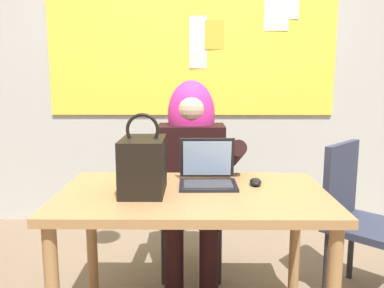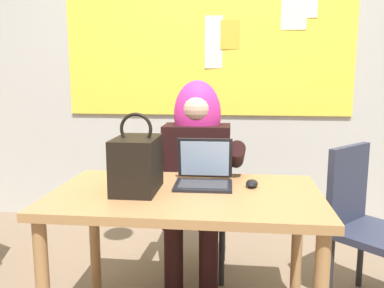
{
  "view_description": "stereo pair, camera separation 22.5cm",
  "coord_description": "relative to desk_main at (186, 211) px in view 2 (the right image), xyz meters",
  "views": [
    {
      "loc": [
        0.04,
        -1.87,
        1.3
      ],
      "look_at": [
        0.02,
        0.35,
        0.91
      ],
      "focal_mm": 38.38,
      "sensor_mm": 36.0,
      "label": 1
    },
    {
      "loc": [
        0.26,
        -1.86,
        1.3
      ],
      "look_at": [
        0.02,
        0.35,
        0.91
      ],
      "focal_mm": 38.38,
      "sensor_mm": 36.0,
      "label": 2
    }
  ],
  "objects": [
    {
      "name": "wall_back_bulletin",
      "position": [
        -0.03,
        1.67,
        0.78
      ],
      "size": [
        5.93,
        1.85,
        2.83
      ],
      "color": "#B2B2AD",
      "rests_on": "ground"
    },
    {
      "name": "desk_main",
      "position": [
        0.0,
        0.0,
        0.0
      ],
      "size": [
        1.28,
        0.77,
        0.74
      ],
      "rotation": [
        0.0,
        0.0,
        0.0
      ],
      "color": "#A37547",
      "rests_on": "ground"
    },
    {
      "name": "chair_extra_corner",
      "position": [
        0.95,
        0.4,
        -0.14
      ],
      "size": [
        0.59,
        0.59,
        0.9
      ],
      "rotation": [
        0.0,
        0.0,
        5.53
      ],
      "color": "#2D3347",
      "rests_on": "ground"
    },
    {
      "name": "handbag",
      "position": [
        -0.23,
        -0.01,
        0.23
      ],
      "size": [
        0.2,
        0.3,
        0.38
      ],
      "rotation": [
        0.0,
        0.0,
        0.15
      ],
      "color": "black",
      "rests_on": "desk_main"
    },
    {
      "name": "laptop",
      "position": [
        0.07,
        0.14,
        0.15
      ],
      "size": [
        0.29,
        0.27,
        0.23
      ],
      "rotation": [
        0.0,
        0.0,
        0.02
      ],
      "color": "black",
      "rests_on": "desk_main"
    },
    {
      "name": "computer_mouse",
      "position": [
        0.32,
        0.12,
        0.11
      ],
      "size": [
        0.07,
        0.11,
        0.03
      ],
      "primitive_type": "ellipsoid",
      "rotation": [
        0.0,
        0.0,
        -0.11
      ],
      "color": "black",
      "rests_on": "desk_main"
    },
    {
      "name": "chair_at_desk",
      "position": [
        -0.02,
        0.74,
        -0.13
      ],
      "size": [
        0.43,
        0.43,
        0.91
      ],
      "rotation": [
        0.0,
        0.0,
        -1.56
      ],
      "color": "#2D3347",
      "rests_on": "ground"
    },
    {
      "name": "person_costumed",
      "position": [
        -0.01,
        0.62,
        0.1
      ],
      "size": [
        0.6,
        0.61,
        1.26
      ],
      "rotation": [
        0.0,
        0.0,
        -1.56
      ],
      "color": "black",
      "rests_on": "ground"
    }
  ]
}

